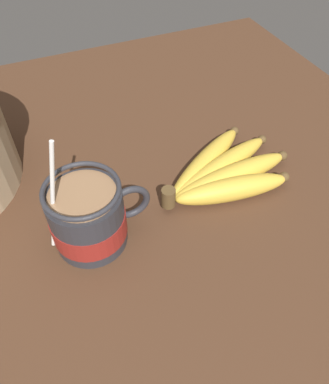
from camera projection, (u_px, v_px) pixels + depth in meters
table at (119, 247)px, 50.99cm from camera, size 107.69×107.69×2.84cm
coffee_mug at (89, 218)px, 46.96cm from camera, size 13.59×9.61×17.48cm
banana_bunch at (223, 173)px, 56.15cm from camera, size 22.06×15.97×4.09cm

